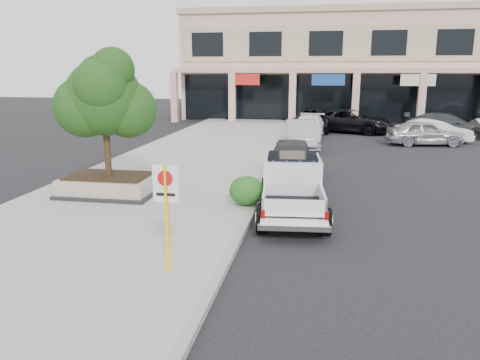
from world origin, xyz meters
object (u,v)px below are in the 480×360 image
object	(u,v)px
planter	(110,185)
lot_car_c	(447,125)
lot_car_a	(425,133)
lot_car_b	(434,131)
planter_tree	(110,98)
pickup_truck	(292,188)
curb_car_c	(309,126)
curb_car_d	(313,120)
curb_car_b	(301,134)
lot_car_d	(351,121)
no_parking_sign	(166,203)
curb_car_a	(291,159)

from	to	relation	value
planter	lot_car_c	size ratio (longest dim) A/B	0.59
planter	lot_car_a	distance (m)	19.36
lot_car_b	planter_tree	bearing A→B (deg)	125.69
pickup_truck	lot_car_c	size ratio (longest dim) A/B	0.99
curb_car_c	lot_car_b	world-z (taller)	same
planter	curb_car_d	xyz separation A→B (m)	(6.42, 19.83, 0.33)
curb_car_b	planter	bearing A→B (deg)	-123.62
planter_tree	lot_car_a	world-z (taller)	planter_tree
planter	lot_car_c	distance (m)	23.69
lot_car_a	lot_car_d	world-z (taller)	lot_car_d
planter_tree	no_parking_sign	size ratio (longest dim) A/B	1.74
no_parking_sign	curb_car_d	world-z (taller)	no_parking_sign
no_parking_sign	lot_car_b	size ratio (longest dim) A/B	0.53
no_parking_sign	lot_car_d	size ratio (longest dim) A/B	0.39
curb_car_b	lot_car_c	bearing A→B (deg)	27.52
lot_car_a	lot_car_d	distance (m)	6.59
curb_car_c	lot_car_b	distance (m)	7.71
planter_tree	curb_car_d	xyz separation A→B (m)	(6.29, 19.68, -2.61)
lot_car_c	curb_car_c	bearing A→B (deg)	110.13
lot_car_a	lot_car_c	distance (m)	4.44
no_parking_sign	curb_car_a	distance (m)	10.23
pickup_truck	lot_car_c	distance (m)	20.93
planter	curb_car_b	bearing A→B (deg)	63.23
lot_car_d	curb_car_a	bearing A→B (deg)	-171.30
curb_car_d	lot_car_b	size ratio (longest dim) A/B	1.33
curb_car_a	lot_car_d	distance (m)	15.57
planter_tree	lot_car_b	xyz separation A→B (m)	(13.67, 15.06, -2.70)
planter	lot_car_d	xyz separation A→B (m)	(9.09, 19.53, 0.34)
pickup_truck	curb_car_b	world-z (taller)	pickup_truck
planter_tree	lot_car_a	distance (m)	19.34
planter_tree	pickup_truck	xyz separation A→B (m)	(6.16, -0.92, -2.57)
planter	no_parking_sign	distance (m)	7.08
planter_tree	lot_car_b	world-z (taller)	planter_tree
curb_car_d	lot_car_b	world-z (taller)	curb_car_d
pickup_truck	lot_car_a	distance (m)	16.50
curb_car_b	lot_car_b	bearing A→B (deg)	16.38
lot_car_d	curb_car_c	bearing A→B (deg)	155.73
lot_car_b	lot_car_c	distance (m)	3.27
curb_car_b	lot_car_c	size ratio (longest dim) A/B	0.89
curb_car_c	lot_car_a	distance (m)	7.23
curb_car_a	curb_car_c	xyz separation A→B (m)	(0.30, 12.35, -0.07)
no_parking_sign	lot_car_b	xyz separation A→B (m)	(9.79, 20.93, -0.92)
curb_car_c	pickup_truck	bearing A→B (deg)	-85.18
curb_car_d	planter	bearing A→B (deg)	-102.32
no_parking_sign	lot_car_d	bearing A→B (deg)	78.63
curb_car_a	curb_car_d	size ratio (longest dim) A/B	0.80
curb_car_a	curb_car_d	distance (m)	15.55
curb_car_b	curb_car_d	distance (m)	7.99
planter_tree	pickup_truck	distance (m)	6.74
curb_car_b	lot_car_d	size ratio (longest dim) A/B	0.82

